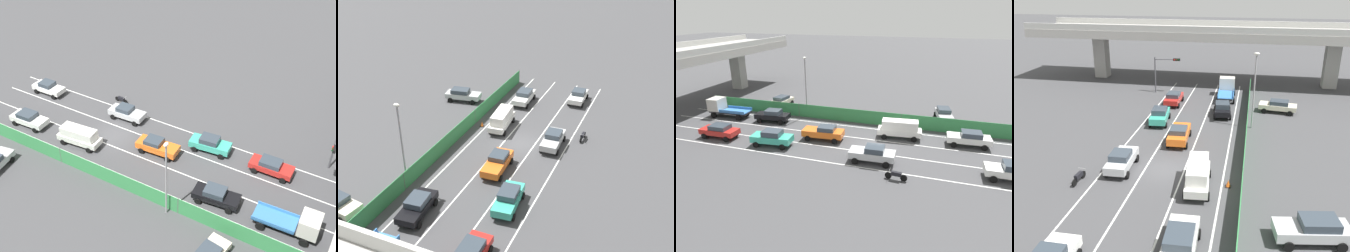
% 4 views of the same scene
% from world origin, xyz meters
% --- Properties ---
extents(ground_plane, '(300.00, 300.00, 0.00)m').
position_xyz_m(ground_plane, '(0.00, 0.00, 0.00)').
color(ground_plane, '#424244').
extents(lane_line_left_edge, '(0.14, 45.89, 0.01)m').
position_xyz_m(lane_line_left_edge, '(-4.93, 4.94, 0.00)').
color(lane_line_left_edge, silver).
rests_on(lane_line_left_edge, ground).
extents(lane_line_mid_left, '(0.14, 45.89, 0.01)m').
position_xyz_m(lane_line_mid_left, '(-1.64, 4.94, 0.00)').
color(lane_line_mid_left, silver).
rests_on(lane_line_mid_left, ground).
extents(lane_line_mid_right, '(0.14, 45.89, 0.01)m').
position_xyz_m(lane_line_mid_right, '(1.64, 4.94, 0.00)').
color(lane_line_mid_right, silver).
rests_on(lane_line_mid_right, ground).
extents(lane_line_right_edge, '(0.14, 45.89, 0.01)m').
position_xyz_m(lane_line_right_edge, '(4.93, 4.94, 0.00)').
color(lane_line_right_edge, silver).
rests_on(lane_line_right_edge, ground).
extents(green_fence, '(0.10, 41.99, 1.79)m').
position_xyz_m(green_fence, '(6.47, 4.94, 0.90)').
color(green_fence, '#338447').
rests_on(green_fence, ground).
extents(car_sedan_white, '(2.23, 4.55, 1.64)m').
position_xyz_m(car_sedan_white, '(3.29, -9.75, 0.91)').
color(car_sedan_white, white).
rests_on(car_sedan_white, ground).
extents(car_taxi_orange, '(2.23, 4.68, 1.66)m').
position_xyz_m(car_taxi_orange, '(0.05, 5.75, 0.91)').
color(car_taxi_orange, orange).
rests_on(car_taxi_orange, ground).
extents(car_sedan_silver, '(2.14, 4.45, 1.66)m').
position_xyz_m(car_sedan_silver, '(-3.51, -0.65, 0.90)').
color(car_sedan_silver, '#B7BABC').
rests_on(car_sedan_silver, ground).
extents(car_sedan_black, '(2.37, 4.54, 1.63)m').
position_xyz_m(car_sedan_black, '(3.48, 14.30, 0.90)').
color(car_sedan_black, black).
rests_on(car_sedan_black, ground).
extents(car_sedan_red, '(2.06, 4.38, 1.56)m').
position_xyz_m(car_sedan_red, '(-3.04, 17.35, 0.88)').
color(car_sedan_red, red).
rests_on(car_sedan_red, ground).
extents(car_hatchback_white, '(2.04, 4.28, 1.61)m').
position_xyz_m(car_hatchback_white, '(-3.11, -12.71, 0.89)').
color(car_hatchback_white, silver).
rests_on(car_hatchback_white, ground).
extents(car_van_white, '(2.28, 5.03, 2.11)m').
position_xyz_m(car_van_white, '(3.14, -2.31, 1.20)').
color(car_van_white, silver).
rests_on(car_van_white, ground).
extents(car_taxi_teal, '(2.32, 4.54, 1.75)m').
position_xyz_m(car_taxi_teal, '(-3.11, 10.49, 0.95)').
color(car_taxi_teal, teal).
rests_on(car_taxi_teal, ground).
extents(flatbed_truck_blue, '(2.51, 5.71, 2.51)m').
position_xyz_m(flatbed_truck_blue, '(3.36, 21.98, 1.29)').
color(flatbed_truck_blue, black).
rests_on(flatbed_truck_blue, ground).
extents(motorcycle, '(0.60, 1.95, 0.93)m').
position_xyz_m(motorcycle, '(-6.08, -3.30, 0.46)').
color(motorcycle, black).
rests_on(motorcycle, ground).
extents(traffic_light, '(3.61, 0.56, 5.05)m').
position_xyz_m(traffic_light, '(-5.49, 22.41, 3.62)').
color(traffic_light, '#47474C').
rests_on(traffic_light, ground).
extents(street_lamp, '(0.60, 0.36, 8.11)m').
position_xyz_m(street_lamp, '(6.94, 10.97, 4.85)').
color(street_lamp, gray).
rests_on(street_lamp, ground).
extents(traffic_cone, '(0.47, 0.47, 0.57)m').
position_xyz_m(traffic_cone, '(5.41, -1.75, 0.26)').
color(traffic_cone, orange).
rests_on(traffic_cone, ground).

